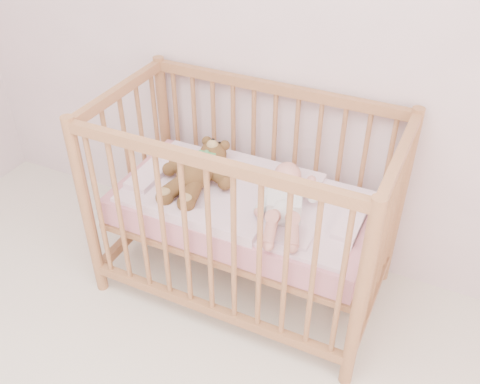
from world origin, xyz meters
The scene contains 6 objects.
wall_back centered at (0.00, 2.00, 1.35)m, with size 4.00×0.02×2.70m, color silver.
crib centered at (-0.11, 1.60, 0.50)m, with size 1.36×0.76×1.00m, color #AF724A, non-canonical shape.
mattress centered at (-0.11, 1.60, 0.49)m, with size 1.22×0.62×0.13m, color #CF818F.
blanket centered at (-0.11, 1.60, 0.56)m, with size 1.10×0.58×0.06m, color #E69EBC, non-canonical shape.
baby centered at (0.09, 1.58, 0.64)m, with size 0.28×0.58×0.14m, color white, non-canonical shape.
teddy_bear centered at (-0.35, 1.58, 0.65)m, with size 0.37×0.53×0.15m, color brown, non-canonical shape.
Camera 1 is at (0.72, -0.21, 2.05)m, focal length 40.00 mm.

